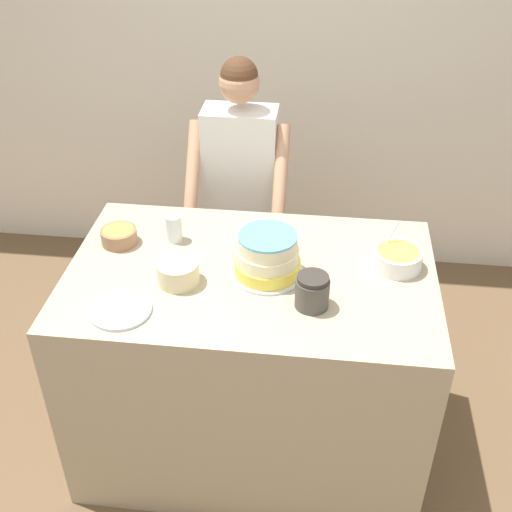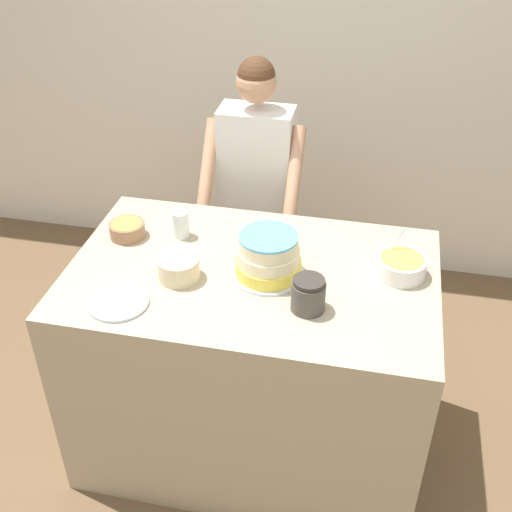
{
  "view_description": "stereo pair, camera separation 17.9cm",
  "coord_description": "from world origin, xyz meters",
  "px_view_note": "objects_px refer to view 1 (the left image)",
  "views": [
    {
      "loc": [
        0.26,
        -1.54,
        2.43
      ],
      "look_at": [
        0.03,
        0.41,
        1.07
      ],
      "focal_mm": 45.0,
      "sensor_mm": 36.0,
      "label": 1
    },
    {
      "loc": [
        0.43,
        -1.51,
        2.43
      ],
      "look_at": [
        0.03,
        0.41,
        1.07
      ],
      "focal_mm": 45.0,
      "sensor_mm": 36.0,
      "label": 2
    }
  ],
  "objects_px": {
    "ceramic_plate": "(121,310)",
    "cake": "(267,256)",
    "stoneware_jar": "(312,291)",
    "frosting_bowl_white": "(178,271)",
    "drinking_glass": "(174,228)",
    "frosting_bowl_olive": "(119,236)",
    "person_baker": "(240,181)",
    "frosting_bowl_yellow": "(397,258)"
  },
  "relations": [
    {
      "from": "cake",
      "to": "drinking_glass",
      "type": "xyz_separation_m",
      "value": [
        -0.41,
        0.19,
        -0.02
      ]
    },
    {
      "from": "frosting_bowl_yellow",
      "to": "frosting_bowl_olive",
      "type": "bearing_deg",
      "value": 178.06
    },
    {
      "from": "person_baker",
      "to": "frosting_bowl_yellow",
      "type": "relative_size",
      "value": 8.09
    },
    {
      "from": "person_baker",
      "to": "frosting_bowl_yellow",
      "type": "distance_m",
      "value": 0.98
    },
    {
      "from": "cake",
      "to": "drinking_glass",
      "type": "height_order",
      "value": "cake"
    },
    {
      "from": "frosting_bowl_olive",
      "to": "ceramic_plate",
      "type": "xyz_separation_m",
      "value": [
        0.13,
        -0.43,
        -0.03
      ]
    },
    {
      "from": "ceramic_plate",
      "to": "stoneware_jar",
      "type": "relative_size",
      "value": 1.72
    },
    {
      "from": "cake",
      "to": "stoneware_jar",
      "type": "relative_size",
      "value": 2.19
    },
    {
      "from": "stoneware_jar",
      "to": "frosting_bowl_olive",
      "type": "bearing_deg",
      "value": 158.58
    },
    {
      "from": "cake",
      "to": "frosting_bowl_white",
      "type": "bearing_deg",
      "value": -164.54
    },
    {
      "from": "person_baker",
      "to": "frosting_bowl_white",
      "type": "xyz_separation_m",
      "value": [
        -0.12,
        -0.87,
        0.07
      ]
    },
    {
      "from": "stoneware_jar",
      "to": "frosting_bowl_white",
      "type": "bearing_deg",
      "value": 170.69
    },
    {
      "from": "person_baker",
      "to": "cake",
      "type": "bearing_deg",
      "value": -74.63
    },
    {
      "from": "cake",
      "to": "frosting_bowl_olive",
      "type": "relative_size",
      "value": 1.92
    },
    {
      "from": "drinking_glass",
      "to": "person_baker",
      "type": "bearing_deg",
      "value": 71.56
    },
    {
      "from": "cake",
      "to": "ceramic_plate",
      "type": "height_order",
      "value": "cake"
    },
    {
      "from": "ceramic_plate",
      "to": "cake",
      "type": "bearing_deg",
      "value": 30.32
    },
    {
      "from": "cake",
      "to": "stoneware_jar",
      "type": "bearing_deg",
      "value": -44.25
    },
    {
      "from": "person_baker",
      "to": "ceramic_plate",
      "type": "relative_size",
      "value": 6.94
    },
    {
      "from": "frosting_bowl_yellow",
      "to": "drinking_glass",
      "type": "relative_size",
      "value": 1.64
    },
    {
      "from": "cake",
      "to": "frosting_bowl_yellow",
      "type": "distance_m",
      "value": 0.51
    },
    {
      "from": "frosting_bowl_yellow",
      "to": "cake",
      "type": "bearing_deg",
      "value": -168.14
    },
    {
      "from": "frosting_bowl_white",
      "to": "drinking_glass",
      "type": "xyz_separation_m",
      "value": [
        -0.08,
        0.28,
        0.01
      ]
    },
    {
      "from": "cake",
      "to": "frosting_bowl_olive",
      "type": "bearing_deg",
      "value": 167.21
    },
    {
      "from": "frosting_bowl_yellow",
      "to": "ceramic_plate",
      "type": "xyz_separation_m",
      "value": [
        -0.99,
        -0.4,
        -0.04
      ]
    },
    {
      "from": "frosting_bowl_yellow",
      "to": "drinking_glass",
      "type": "height_order",
      "value": "frosting_bowl_yellow"
    },
    {
      "from": "person_baker",
      "to": "frosting_bowl_yellow",
      "type": "xyz_separation_m",
      "value": [
        0.71,
        -0.67,
        0.06
      ]
    },
    {
      "from": "frosting_bowl_yellow",
      "to": "frosting_bowl_olive",
      "type": "height_order",
      "value": "frosting_bowl_yellow"
    },
    {
      "from": "frosting_bowl_white",
      "to": "drinking_glass",
      "type": "distance_m",
      "value": 0.29
    },
    {
      "from": "cake",
      "to": "drinking_glass",
      "type": "bearing_deg",
      "value": 154.82
    },
    {
      "from": "frosting_bowl_yellow",
      "to": "drinking_glass",
      "type": "xyz_separation_m",
      "value": [
        -0.91,
        0.09,
        0.02
      ]
    },
    {
      "from": "frosting_bowl_white",
      "to": "stoneware_jar",
      "type": "xyz_separation_m",
      "value": [
        0.51,
        -0.08,
        0.02
      ]
    },
    {
      "from": "stoneware_jar",
      "to": "drinking_glass",
      "type": "bearing_deg",
      "value": 148.05
    },
    {
      "from": "drinking_glass",
      "to": "stoneware_jar",
      "type": "relative_size",
      "value": 0.9
    },
    {
      "from": "drinking_glass",
      "to": "frosting_bowl_olive",
      "type": "bearing_deg",
      "value": -167.53
    },
    {
      "from": "person_baker",
      "to": "frosting_bowl_white",
      "type": "relative_size",
      "value": 9.65
    },
    {
      "from": "frosting_bowl_olive",
      "to": "drinking_glass",
      "type": "distance_m",
      "value": 0.23
    },
    {
      "from": "frosting_bowl_white",
      "to": "stoneware_jar",
      "type": "distance_m",
      "value": 0.51
    },
    {
      "from": "person_baker",
      "to": "cake",
      "type": "height_order",
      "value": "person_baker"
    },
    {
      "from": "person_baker",
      "to": "drinking_glass",
      "type": "relative_size",
      "value": 13.3
    },
    {
      "from": "frosting_bowl_white",
      "to": "ceramic_plate",
      "type": "relative_size",
      "value": 0.72
    },
    {
      "from": "person_baker",
      "to": "frosting_bowl_olive",
      "type": "distance_m",
      "value": 0.76
    }
  ]
}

